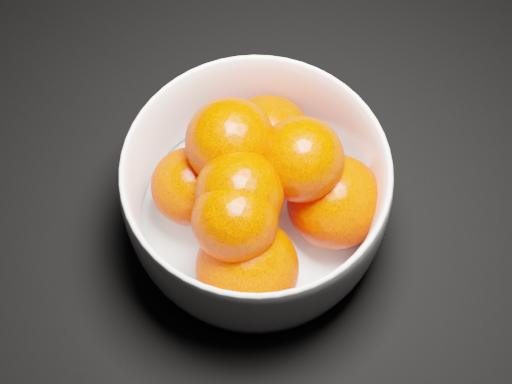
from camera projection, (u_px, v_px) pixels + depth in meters
ground at (378, 24)px, 0.77m from camera, size 3.00×3.00×0.00m
bowl at (256, 195)px, 0.62m from camera, size 0.23×0.23×0.11m
orange_pile at (261, 192)px, 0.60m from camera, size 0.18×0.17×0.13m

